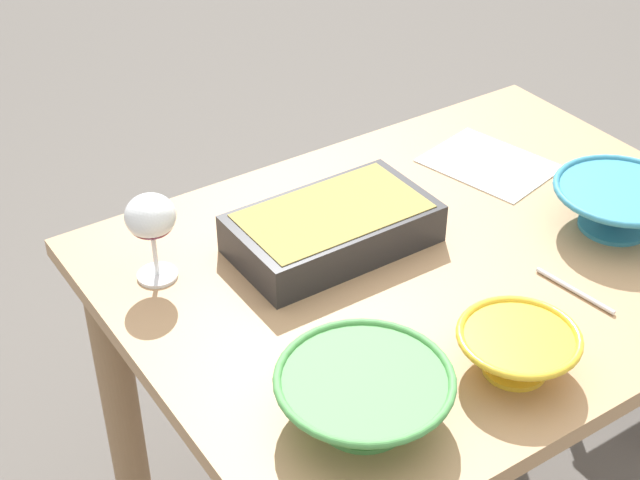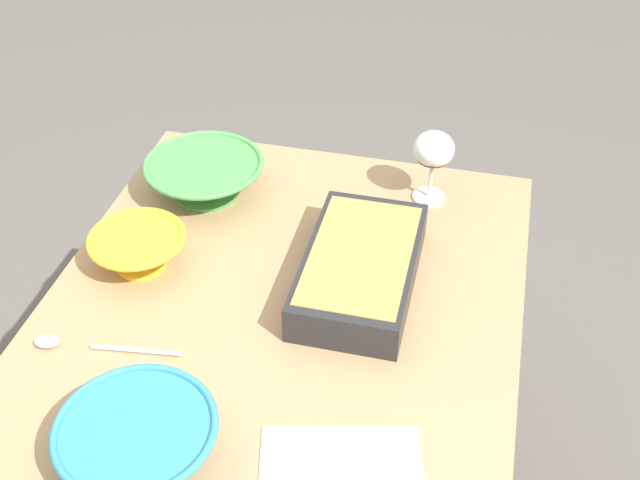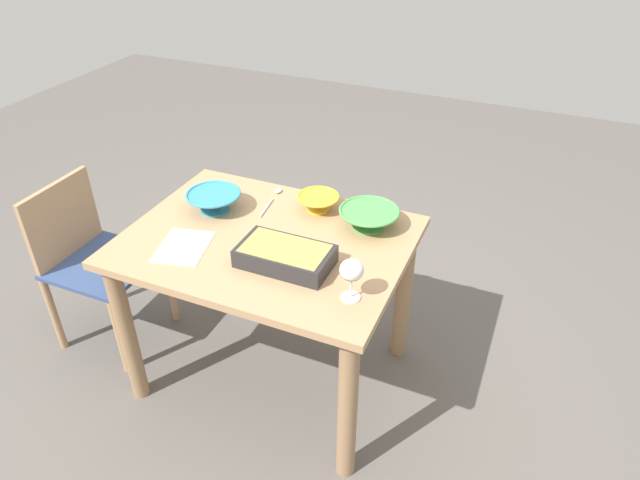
% 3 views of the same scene
% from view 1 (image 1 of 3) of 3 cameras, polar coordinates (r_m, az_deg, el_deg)
% --- Properties ---
extents(dining_table, '(1.13, 0.85, 0.76)m').
position_cam_1_polar(dining_table, '(1.75, 7.06, -4.55)').
color(dining_table, tan).
rests_on(dining_table, ground_plane).
extents(wine_glass, '(0.08, 0.08, 0.16)m').
position_cam_1_polar(wine_glass, '(1.56, -10.11, 1.15)').
color(wine_glass, white).
rests_on(wine_glass, dining_table).
extents(casserole_dish, '(0.35, 0.20, 0.07)m').
position_cam_1_polar(casserole_dish, '(1.65, 0.76, 0.83)').
color(casserole_dish, '#262628').
rests_on(casserole_dish, dining_table).
extents(mixing_bowl, '(0.24, 0.24, 0.09)m').
position_cam_1_polar(mixing_bowl, '(1.77, 17.41, 2.03)').
color(mixing_bowl, teal).
rests_on(mixing_bowl, dining_table).
extents(small_bowl, '(0.25, 0.25, 0.08)m').
position_cam_1_polar(small_bowl, '(1.32, 2.65, -9.28)').
color(small_bowl, '#4C994C').
rests_on(small_bowl, dining_table).
extents(serving_bowl, '(0.18, 0.18, 0.07)m').
position_cam_1_polar(serving_bowl, '(1.43, 11.74, -6.43)').
color(serving_bowl, yellow).
rests_on(serving_bowl, dining_table).
extents(serving_spoon, '(0.05, 0.25, 0.01)m').
position_cam_1_polar(serving_spoon, '(1.58, 17.95, -4.55)').
color(serving_spoon, silver).
rests_on(serving_spoon, dining_table).
extents(napkin, '(0.24, 0.28, 0.00)m').
position_cam_1_polar(napkin, '(1.94, 10.10, 4.51)').
color(napkin, white).
rests_on(napkin, dining_table).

